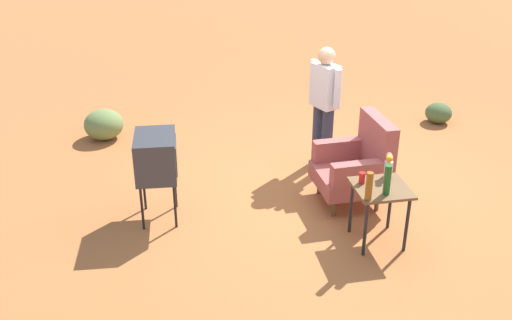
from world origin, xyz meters
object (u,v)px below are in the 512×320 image
soda_can_red (362,178)px  side_table (380,195)px  flower_vase (389,164)px  person_standing (324,101)px  bottle_wine_green (387,180)px  bottle_tall_amber (369,186)px  armchair (358,164)px  tv_on_stand (156,157)px

soda_can_red → side_table: bearing=55.8°
side_table → soda_can_red: size_ratio=5.44×
side_table → flower_vase: bearing=144.1°
person_standing → bottle_wine_green: person_standing is taller
soda_can_red → bottle_tall_amber: bottle_tall_amber is taller
person_standing → soda_can_red: person_standing is taller
side_table → flower_vase: (-0.20, 0.15, 0.25)m
bottle_wine_green → flower_vase: size_ratio=1.21×
armchair → bottle_wine_green: size_ratio=3.31×
person_standing → bottle_tall_amber: size_ratio=5.47×
bottle_wine_green → bottle_tall_amber: 0.23m
person_standing → flower_vase: (1.64, 0.23, -0.13)m
person_standing → soda_can_red: (1.73, -0.09, -0.21)m
bottle_wine_green → soda_can_red: (-0.26, -0.16, -0.10)m
person_standing → soda_can_red: 1.74m
side_table → tv_on_stand: 2.45m
tv_on_stand → soda_can_red: (0.78, 2.09, -0.06)m
armchair → side_table: 0.87m
soda_can_red → bottle_tall_amber: 0.35m
bottle_tall_amber → flower_vase: 0.57m
armchair → bottle_tall_amber: armchair is taller
armchair → flower_vase: (0.66, 0.09, 0.31)m
tv_on_stand → bottle_wine_green: 2.49m
bottle_wine_green → armchair: bearing=176.0°
side_table → bottle_tall_amber: bottle_tall_amber is taller
bottle_wine_green → bottle_tall_amber: bearing=-71.3°
soda_can_red → person_standing: bearing=177.1°
soda_can_red → flower_vase: bearing=105.0°
side_table → tv_on_stand: bearing=-111.7°
tv_on_stand → person_standing: (-0.94, 2.18, 0.16)m
tv_on_stand → flower_vase: 2.51m
soda_can_red → flower_vase: flower_vase is taller
bottle_wine_green → soda_can_red: size_ratio=2.62×
armchair → flower_vase: bearing=7.4°
bottle_wine_green → soda_can_red: 0.33m
bottle_wine_green → side_table: bearing=176.2°
armchair → tv_on_stand: (-0.03, -2.33, 0.28)m
side_table → flower_vase: flower_vase is taller
tv_on_stand → flower_vase: size_ratio=3.89×
soda_can_red → bottle_tall_amber: (0.34, -0.06, 0.09)m
tv_on_stand → bottle_tall_amber: 2.33m
bottle_wine_green → flower_vase: bearing=155.9°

